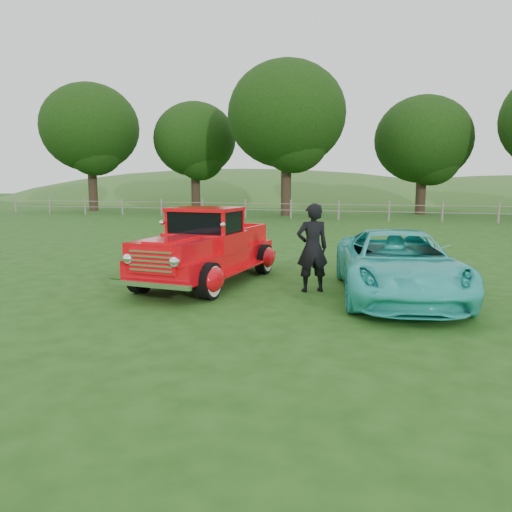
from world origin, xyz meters
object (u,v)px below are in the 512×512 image
(tree_near_east, at_px, (423,140))
(man, at_px, (312,248))
(tree_far_west, at_px, (90,128))
(tree_mid_west, at_px, (195,140))
(teal_sedan, at_px, (398,264))
(tree_near_west, at_px, (287,115))
(red_pickup, at_px, (207,249))

(tree_near_east, relative_size, man, 4.35)
(tree_far_west, height_order, tree_mid_west, tree_far_west)
(tree_far_west, distance_m, tree_mid_west, 8.30)
(teal_sedan, distance_m, man, 1.80)
(teal_sedan, bearing_deg, tree_near_east, 77.26)
(tree_near_west, bearing_deg, tree_far_west, 176.42)
(tree_far_west, bearing_deg, man, -48.10)
(tree_mid_west, height_order, tree_near_west, tree_near_west)
(teal_sedan, bearing_deg, man, 169.50)
(tree_far_west, xyz_separation_m, tree_near_west, (16.00, -1.00, 0.31))
(tree_mid_west, xyz_separation_m, red_pickup, (11.31, -26.08, -4.75))
(tree_near_west, xyz_separation_m, teal_sedan, (7.64, -23.38, -6.11))
(tree_near_east, bearing_deg, tree_near_west, -156.04)
(tree_near_east, relative_size, teal_sedan, 1.69)
(tree_near_west, bearing_deg, teal_sedan, -71.90)
(tree_far_west, distance_m, tree_near_east, 25.21)
(tree_mid_west, distance_m, tree_near_east, 17.03)
(man, bearing_deg, teal_sedan, 152.81)
(tree_near_east, bearing_deg, man, -96.55)
(red_pickup, relative_size, man, 2.68)
(tree_far_west, bearing_deg, tree_mid_west, 14.04)
(tree_near_east, distance_m, red_pickup, 28.02)
(tree_near_west, height_order, red_pickup, tree_near_west)
(tree_near_east, bearing_deg, tree_mid_west, -176.63)
(tree_far_west, distance_m, tree_near_west, 16.03)
(man, bearing_deg, tree_near_west, -102.50)
(tree_far_west, distance_m, red_pickup, 31.39)
(tree_near_east, bearing_deg, tree_far_west, -173.16)
(tree_far_west, xyz_separation_m, red_pickup, (19.31, -24.08, -5.69))
(tree_mid_west, height_order, teal_sedan, tree_mid_west)
(teal_sedan, relative_size, man, 2.57)
(red_pickup, bearing_deg, tree_near_west, 103.73)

